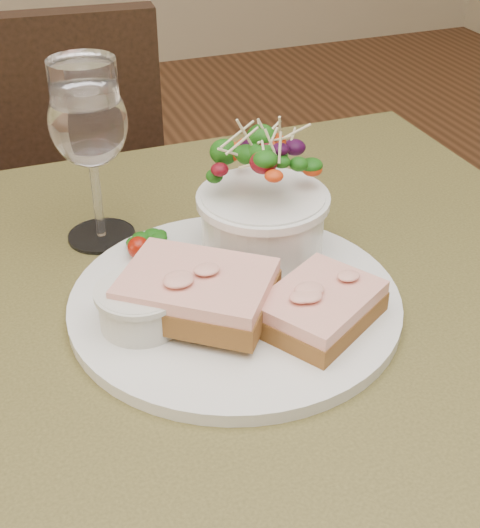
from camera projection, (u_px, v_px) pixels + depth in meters
name	position (u px, v px, depth m)	size (l,w,h in m)	color
cafe_table	(229.00, 419.00, 0.69)	(0.80, 0.80, 0.75)	#3F3C1B
chair_far	(50.00, 316.00, 1.41)	(0.46, 0.46, 0.90)	black
dinner_plate	(235.00, 302.00, 0.66)	(0.30, 0.30, 0.01)	white
sandwich_front	(320.00, 307.00, 0.62)	(0.13, 0.12, 0.03)	#502E15
sandwich_back	(197.00, 291.00, 0.62)	(0.16, 0.15, 0.03)	#502E15
ramekin	(141.00, 304.00, 0.62)	(0.07, 0.07, 0.04)	silver
salad_bowl	(263.00, 196.00, 0.69)	(0.12, 0.12, 0.13)	white
garnish	(147.00, 245.00, 0.72)	(0.05, 0.04, 0.02)	#123609
wine_glass	(89.00, 127.00, 0.70)	(0.08, 0.08, 0.18)	white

